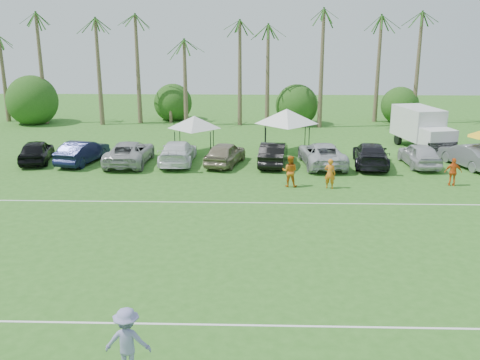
{
  "coord_description": "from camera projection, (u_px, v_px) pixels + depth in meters",
  "views": [
    {
      "loc": [
        2.16,
        -12.73,
        9.0
      ],
      "look_at": [
        1.4,
        12.79,
        1.6
      ],
      "focal_mm": 40.0,
      "sensor_mm": 36.0,
      "label": 1
    }
  ],
  "objects": [
    {
      "name": "field_lines",
      "position": [
        203.0,
        248.0,
        22.47
      ],
      "size": [
        80.0,
        12.1,
        0.01
      ],
      "color": "white",
      "rests_on": "ground"
    },
    {
      "name": "palm_tree_1",
      "position": [
        50.0,
        33.0,
        49.43
      ],
      "size": [
        2.4,
        2.4,
        9.9
      ],
      "color": "brown",
      "rests_on": "ground"
    },
    {
      "name": "palm_tree_2",
      "position": [
        102.0,
        23.0,
        49.05
      ],
      "size": [
        2.4,
        2.4,
        10.9
      ],
      "color": "brown",
      "rests_on": "ground"
    },
    {
      "name": "palm_tree_3",
      "position": [
        145.0,
        13.0,
        48.7
      ],
      "size": [
        2.4,
        2.4,
        11.9
      ],
      "color": "brown",
      "rests_on": "ground"
    },
    {
      "name": "palm_tree_4",
      "position": [
        190.0,
        43.0,
        49.31
      ],
      "size": [
        2.4,
        2.4,
        8.9
      ],
      "color": "brown",
      "rests_on": "ground"
    },
    {
      "name": "palm_tree_5",
      "position": [
        233.0,
        33.0,
        48.95
      ],
      "size": [
        2.4,
        2.4,
        9.9
      ],
      "color": "brown",
      "rests_on": "ground"
    },
    {
      "name": "palm_tree_6",
      "position": [
        277.0,
        23.0,
        48.6
      ],
      "size": [
        2.4,
        2.4,
        10.9
      ],
      "color": "brown",
      "rests_on": "ground"
    },
    {
      "name": "palm_tree_7",
      "position": [
        321.0,
        13.0,
        48.24
      ],
      "size": [
        2.4,
        2.4,
        11.9
      ],
      "color": "brown",
      "rests_on": "ground"
    },
    {
      "name": "palm_tree_8",
      "position": [
        375.0,
        43.0,
        48.82
      ],
      "size": [
        2.4,
        2.4,
        8.9
      ],
      "color": "brown",
      "rests_on": "ground"
    },
    {
      "name": "palm_tree_9",
      "position": [
        431.0,
        33.0,
        48.44
      ],
      "size": [
        2.4,
        2.4,
        9.9
      ],
      "color": "brown",
      "rests_on": "ground"
    },
    {
      "name": "bush_tree_0",
      "position": [
        40.0,
        102.0,
        52.27
      ],
      "size": [
        4.0,
        4.0,
        4.0
      ],
      "color": "brown",
      "rests_on": "ground"
    },
    {
      "name": "bush_tree_1",
      "position": [
        172.0,
        103.0,
        51.9
      ],
      "size": [
        4.0,
        4.0,
        4.0
      ],
      "color": "brown",
      "rests_on": "ground"
    },
    {
      "name": "bush_tree_2",
      "position": [
        296.0,
        103.0,
        51.56
      ],
      "size": [
        4.0,
        4.0,
        4.0
      ],
      "color": "brown",
      "rests_on": "ground"
    },
    {
      "name": "bush_tree_3",
      "position": [
        400.0,
        103.0,
        51.28
      ],
      "size": [
        4.0,
        4.0,
        4.0
      ],
      "color": "brown",
      "rests_on": "ground"
    },
    {
      "name": "sideline_player_a",
      "position": [
        330.0,
        174.0,
        30.46
      ],
      "size": [
        0.73,
        0.58,
        1.74
      ],
      "primitive_type": "imported",
      "rotation": [
        0.0,
        0.0,
        2.85
      ],
      "color": "orange",
      "rests_on": "ground"
    },
    {
      "name": "sideline_player_b",
      "position": [
        290.0,
        171.0,
        30.8
      ],
      "size": [
        1.01,
        0.85,
        1.83
      ],
      "primitive_type": "imported",
      "rotation": [
        0.0,
        0.0,
        2.95
      ],
      "color": "#CD6616",
      "rests_on": "ground"
    },
    {
      "name": "sideline_player_c",
      "position": [
        453.0,
        172.0,
        30.99
      ],
      "size": [
        1.01,
        0.53,
        1.64
      ],
      "primitive_type": "imported",
      "rotation": [
        0.0,
        0.0,
        3.01
      ],
      "color": "orange",
      "rests_on": "ground"
    },
    {
      "name": "box_truck",
      "position": [
        422.0,
        128.0,
        39.94
      ],
      "size": [
        3.47,
        6.28,
        3.06
      ],
      "rotation": [
        0.0,
        0.0,
        0.22
      ],
      "color": "silver",
      "rests_on": "ground"
    },
    {
      "name": "canopy_tent_left",
      "position": [
        194.0,
        116.0,
        38.49
      ],
      "size": [
        3.94,
        3.94,
        3.19
      ],
      "color": "black",
      "rests_on": "ground"
    },
    {
      "name": "canopy_tent_right",
      "position": [
        287.0,
        109.0,
        38.38
      ],
      "size": [
        4.66,
        4.66,
        3.78
      ],
      "color": "black",
      "rests_on": "ground"
    },
    {
      "name": "frisbee_player",
      "position": [
        127.0,
        341.0,
        14.16
      ],
      "size": [
        1.23,
        0.85,
        1.9
      ],
      "rotation": [
        0.0,
        0.0,
        3.14
      ],
      "color": "#8582B9",
      "rests_on": "ground"
    },
    {
      "name": "parked_car_0",
      "position": [
        36.0,
        151.0,
        36.35
      ],
      "size": [
        2.67,
        4.82,
        1.55
      ],
      "primitive_type": "imported",
      "rotation": [
        0.0,
        0.0,
        3.34
      ],
      "color": "black",
      "rests_on": "ground"
    },
    {
      "name": "parked_car_1",
      "position": [
        83.0,
        152.0,
        36.14
      ],
      "size": [
        2.65,
        4.95,
        1.55
      ],
      "primitive_type": "imported",
      "rotation": [
        0.0,
        0.0,
        2.92
      ],
      "color": "#0F1434",
      "rests_on": "ground"
    },
    {
      "name": "parked_car_2",
      "position": [
        130.0,
        153.0,
        35.94
      ],
      "size": [
        2.64,
        5.61,
        1.55
      ],
      "primitive_type": "imported",
      "rotation": [
        0.0,
        0.0,
        3.13
      ],
      "color": "#A6A6A6",
      "rests_on": "ground"
    },
    {
      "name": "parked_car_3",
      "position": [
        178.0,
        152.0,
        36.04
      ],
      "size": [
        2.2,
        5.36,
        1.55
      ],
      "primitive_type": "imported",
      "rotation": [
        0.0,
        0.0,
        3.15
      ],
      "color": "white",
      "rests_on": "ground"
    },
    {
      "name": "parked_car_4",
      "position": [
        225.0,
        153.0,
        35.7
      ],
      "size": [
        2.96,
        4.87,
        1.55
      ],
      "primitive_type": "imported",
      "rotation": [
        0.0,
        0.0,
        2.88
      ],
      "color": "gray",
      "rests_on": "ground"
    },
    {
      "name": "parked_car_5",
      "position": [
        273.0,
        154.0,
        35.66
      ],
      "size": [
        2.17,
        4.86,
        1.55
      ],
      "primitive_type": "imported",
      "rotation": [
        0.0,
        0.0,
        3.03
      ],
      "color": "black",
      "rests_on": "ground"
    },
    {
      "name": "parked_car_6",
      "position": [
        322.0,
        154.0,
        35.51
      ],
      "size": [
        3.02,
        5.77,
        1.55
      ],
      "primitive_type": "imported",
      "rotation": [
        0.0,
        0.0,
        3.22
      ],
      "color": "silver",
      "rests_on": "ground"
    },
    {
      "name": "parked_car_7",
      "position": [
        371.0,
        154.0,
        35.43
      ],
      "size": [
        2.83,
        5.58,
        1.55
      ],
      "primitive_type": "imported",
      "rotation": [
        0.0,
        0.0,
        3.01
      ],
      "color": "black",
      "rests_on": "ground"
    },
    {
      "name": "parked_car_8",
      "position": [
        419.0,
        155.0,
        35.38
      ],
      "size": [
        2.03,
        4.63,
        1.55
      ],
      "primitive_type": "imported",
      "rotation": [
        0.0,
        0.0,
        3.19
      ],
      "color": "silver",
      "rests_on": "ground"
    },
    {
      "name": "parked_car_9",
      "position": [
        469.0,
        155.0,
        35.2
      ],
      "size": [
        2.9,
        4.98,
        1.55
      ],
      "primitive_type": "imported",
      "rotation": [
        0.0,
        0.0,
        3.43
      ],
      "color": "slate",
      "rests_on": "ground"
    }
  ]
}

